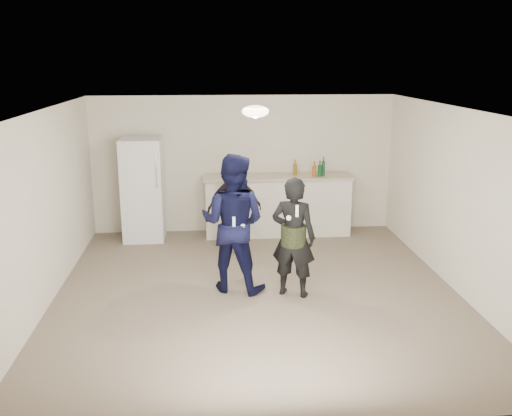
{
  "coord_description": "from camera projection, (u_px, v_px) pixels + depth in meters",
  "views": [
    {
      "loc": [
        -0.63,
        -7.3,
        3.13
      ],
      "look_at": [
        0.0,
        0.2,
        1.15
      ],
      "focal_mm": 40.0,
      "sensor_mm": 36.0,
      "label": 1
    }
  ],
  "objects": [
    {
      "name": "shaker",
      "position": [
        237.0,
        173.0,
        10.02
      ],
      "size": [
        0.08,
        0.08,
        0.17
      ],
      "primitive_type": "cylinder",
      "color": "silver",
      "rests_on": "counter_top"
    },
    {
      "name": "woman",
      "position": [
        293.0,
        237.0,
        7.6
      ],
      "size": [
        0.7,
        0.59,
        1.64
      ],
      "primitive_type": "imported",
      "rotation": [
        0.0,
        0.0,
        2.74
      ],
      "color": "black",
      "rests_on": "floor"
    },
    {
      "name": "bottle_cluster",
      "position": [
        303.0,
        170.0,
        10.17
      ],
      "size": [
        1.46,
        0.23,
        0.27
      ],
      "color": "#154B29",
      "rests_on": "counter_top"
    },
    {
      "name": "wall_left",
      "position": [
        45.0,
        209.0,
        7.34
      ],
      "size": [
        0.0,
        6.0,
        6.0
      ],
      "primitive_type": "plane",
      "rotation": [
        1.57,
        0.0,
        1.57
      ],
      "color": "beige",
      "rests_on": "floor"
    },
    {
      "name": "remote_woman",
      "position": [
        297.0,
        211.0,
        7.25
      ],
      "size": [
        0.04,
        0.04,
        0.15
      ],
      "primitive_type": "cube",
      "color": "white",
      "rests_on": "woman"
    },
    {
      "name": "wall_back",
      "position": [
        243.0,
        164.0,
        10.46
      ],
      "size": [
        6.0,
        0.0,
        6.0
      ],
      "primitive_type": "plane",
      "rotation": [
        1.57,
        0.0,
        0.0
      ],
      "color": "beige",
      "rests_on": "floor"
    },
    {
      "name": "fridge",
      "position": [
        143.0,
        189.0,
        10.02
      ],
      "size": [
        0.7,
        0.7,
        1.8
      ],
      "primitive_type": "cube",
      "color": "silver",
      "rests_on": "floor"
    },
    {
      "name": "ceiling",
      "position": [
        257.0,
        110.0,
        7.25
      ],
      "size": [
        6.0,
        6.0,
        0.0
      ],
      "primitive_type": "plane",
      "rotation": [
        3.14,
        0.0,
        0.0
      ],
      "color": "silver",
      "rests_on": "wall_back"
    },
    {
      "name": "camo_shorts",
      "position": [
        293.0,
        235.0,
        7.59
      ],
      "size": [
        0.34,
        0.34,
        0.28
      ],
      "primitive_type": "cylinder",
      "color": "#2A3317",
      "rests_on": "woman"
    },
    {
      "name": "counter",
      "position": [
        278.0,
        206.0,
        10.37
      ],
      "size": [
        2.6,
        0.56,
        1.05
      ],
      "primitive_type": "cube",
      "color": "silver",
      "rests_on": "floor"
    },
    {
      "name": "man",
      "position": [
        233.0,
        223.0,
        7.77
      ],
      "size": [
        1.13,
        1.02,
        1.91
      ],
      "primitive_type": "imported",
      "rotation": [
        0.0,
        0.0,
        2.76
      ],
      "color": "#0F113F",
      "rests_on": "floor"
    },
    {
      "name": "nunchuk_man",
      "position": [
        243.0,
        226.0,
        7.53
      ],
      "size": [
        0.07,
        0.07,
        0.07
      ],
      "primitive_type": "sphere",
      "color": "white",
      "rests_on": "man"
    },
    {
      "name": "ceiling_dome",
      "position": [
        255.0,
        111.0,
        7.55
      ],
      "size": [
        0.36,
        0.36,
        0.16
      ],
      "primitive_type": "ellipsoid",
      "color": "white",
      "rests_on": "ceiling"
    },
    {
      "name": "wall_front",
      "position": [
        289.0,
        295.0,
        4.68
      ],
      "size": [
        6.0,
        0.0,
        6.0
      ],
      "primitive_type": "plane",
      "rotation": [
        -1.57,
        0.0,
        0.0
      ],
      "color": "beige",
      "rests_on": "floor"
    },
    {
      "name": "wall_right",
      "position": [
        457.0,
        200.0,
        7.79
      ],
      "size": [
        0.0,
        6.0,
        6.0
      ],
      "primitive_type": "plane",
      "rotation": [
        1.57,
        0.0,
        -1.57
      ],
      "color": "beige",
      "rests_on": "floor"
    },
    {
      "name": "counter_top",
      "position": [
        278.0,
        177.0,
        10.23
      ],
      "size": [
        2.68,
        0.64,
        0.04
      ],
      "primitive_type": "cube",
      "color": "#B9A58F",
      "rests_on": "counter"
    },
    {
      "name": "remote_man",
      "position": [
        234.0,
        222.0,
        7.47
      ],
      "size": [
        0.04,
        0.04,
        0.15
      ],
      "primitive_type": "cube",
      "color": "white",
      "rests_on": "man"
    },
    {
      "name": "floor",
      "position": [
        257.0,
        292.0,
        7.88
      ],
      "size": [
        6.0,
        6.0,
        0.0
      ],
      "primitive_type": "plane",
      "color": "#6B5B4C",
      "rests_on": "ground"
    },
    {
      "name": "spectator",
      "position": [
        235.0,
        209.0,
        9.25
      ],
      "size": [
        0.94,
        0.51,
        1.53
      ],
      "primitive_type": "imported",
      "rotation": [
        0.0,
        0.0,
        3.3
      ],
      "color": "black",
      "rests_on": "floor"
    },
    {
      "name": "fridge_handle",
      "position": [
        156.0,
        171.0,
        9.58
      ],
      "size": [
        0.02,
        0.02,
        0.6
      ],
      "primitive_type": "cylinder",
      "color": "silver",
      "rests_on": "fridge"
    },
    {
      "name": "nunchuk_woman",
      "position": [
        289.0,
        218.0,
        7.3
      ],
      "size": [
        0.07,
        0.07,
        0.07
      ],
      "primitive_type": "sphere",
      "color": "white",
      "rests_on": "woman"
    }
  ]
}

